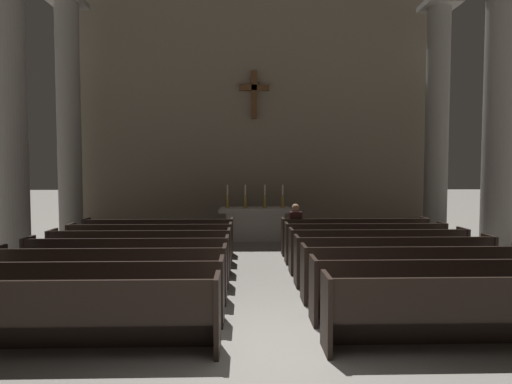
{
  "coord_description": "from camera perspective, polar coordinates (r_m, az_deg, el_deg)",
  "views": [
    {
      "loc": [
        -0.33,
        -5.08,
        2.21
      ],
      "look_at": [
        0.0,
        7.08,
        1.55
      ],
      "focal_mm": 30.14,
      "sensor_mm": 36.0,
      "label": 1
    }
  ],
  "objects": [
    {
      "name": "pew_right_row_2",
      "position": [
        6.87,
        23.33,
        -11.78
      ],
      "size": [
        3.74,
        0.5,
        0.95
      ],
      "color": "black",
      "rests_on": "ground"
    },
    {
      "name": "pew_left_row_6",
      "position": [
        10.3,
        -13.77,
        -6.67
      ],
      "size": [
        3.74,
        0.5,
        0.95
      ],
      "color": "black",
      "rests_on": "ground"
    },
    {
      "name": "column_right_second",
      "position": [
        11.66,
        29.56,
        9.32
      ],
      "size": [
        1.04,
        1.04,
        7.28
      ],
      "color": "gray",
      "rests_on": "ground"
    },
    {
      "name": "pew_right_row_4",
      "position": [
        8.63,
        17.81,
        -8.63
      ],
      "size": [
        3.74,
        0.5,
        0.95
      ],
      "color": "black",
      "rests_on": "ground"
    },
    {
      "name": "pew_right_row_7",
      "position": [
        11.39,
        12.9,
        -5.72
      ],
      "size": [
        3.74,
        0.5,
        0.95
      ],
      "color": "black",
      "rests_on": "ground"
    },
    {
      "name": "pew_left_row_5",
      "position": [
        9.36,
        -15.04,
        -7.67
      ],
      "size": [
        3.74,
        0.5,
        0.95
      ],
      "color": "black",
      "rests_on": "ground"
    },
    {
      "name": "pew_left_row_1",
      "position": [
        5.75,
        -24.45,
        -14.73
      ],
      "size": [
        3.74,
        0.5,
        0.95
      ],
      "color": "black",
      "rests_on": "ground"
    },
    {
      "name": "ground_plane",
      "position": [
        5.55,
        2.12,
        -20.4
      ],
      "size": [
        80.0,
        80.0,
        0.0
      ],
      "primitive_type": "plane",
      "color": "gray"
    },
    {
      "name": "pew_right_row_5",
      "position": [
        9.54,
        15.85,
        -7.48
      ],
      "size": [
        3.74,
        0.5,
        0.95
      ],
      "color": "black",
      "rests_on": "ground"
    },
    {
      "name": "lone_worshipper",
      "position": [
        11.12,
        5.2,
        -4.75
      ],
      "size": [
        0.32,
        0.43,
        1.32
      ],
      "color": "#26262B",
      "rests_on": "ground"
    },
    {
      "name": "candlestick_outer_left",
      "position": [
        13.2,
        -3.81,
        -1.12
      ],
      "size": [
        0.16,
        0.16,
        0.71
      ],
      "color": "#B79338",
      "rests_on": "altar"
    },
    {
      "name": "altar",
      "position": [
        13.27,
        -0.12,
        -4.15
      ],
      "size": [
        2.2,
        0.9,
        1.01
      ],
      "color": "#BCB7AD",
      "rests_on": "ground"
    },
    {
      "name": "column_left_third",
      "position": [
        14.27,
        -23.57,
        8.25
      ],
      "size": [
        1.04,
        1.04,
        7.28
      ],
      "color": "gray",
      "rests_on": "ground"
    },
    {
      "name": "pew_left_row_7",
      "position": [
        11.24,
        -12.71,
        -5.83
      ],
      "size": [
        3.74,
        0.5,
        0.95
      ],
      "color": "black",
      "rests_on": "ground"
    },
    {
      "name": "pew_left_row_3",
      "position": [
        7.52,
        -18.56,
        -10.38
      ],
      "size": [
        3.74,
        0.5,
        0.95
      ],
      "color": "black",
      "rests_on": "ground"
    },
    {
      "name": "column_left_second",
      "position": [
        11.34,
        -29.8,
        9.5
      ],
      "size": [
        1.04,
        1.04,
        7.28
      ],
      "color": "gray",
      "rests_on": "ground"
    },
    {
      "name": "candlestick_inner_left",
      "position": [
        13.19,
        -1.42,
        -1.11
      ],
      "size": [
        0.16,
        0.16,
        0.71
      ],
      "color": "#B79338",
      "rests_on": "altar"
    },
    {
      "name": "column_right_third",
      "position": [
        14.53,
        22.88,
        8.17
      ],
      "size": [
        1.04,
        1.04,
        7.28
      ],
      "color": "gray",
      "rests_on": "ground"
    },
    {
      "name": "pew_left_row_4",
      "position": [
        8.44,
        -16.6,
        -8.88
      ],
      "size": [
        3.74,
        0.5,
        0.95
      ],
      "color": "black",
      "rests_on": "ground"
    },
    {
      "name": "pew_left_row_2",
      "position": [
        6.62,
        -21.09,
        -12.28
      ],
      "size": [
        3.74,
        0.5,
        0.95
      ],
      "color": "black",
      "rests_on": "ground"
    },
    {
      "name": "apse_with_cross",
      "position": [
        14.95,
        -0.28,
        11.01
      ],
      "size": [
        12.34,
        0.44,
        8.53
      ],
      "color": "gray",
      "rests_on": "ground"
    },
    {
      "name": "candlestick_inner_right",
      "position": [
        13.21,
        1.18,
        -1.11
      ],
      "size": [
        0.16,
        0.16,
        0.71
      ],
      "color": "#B79338",
      "rests_on": "altar"
    },
    {
      "name": "pew_right_row_1",
      "position": [
        6.03,
        27.35,
        -13.96
      ],
      "size": [
        3.74,
        0.5,
        0.95
      ],
      "color": "black",
      "rests_on": "ground"
    },
    {
      "name": "candlestick_outer_right",
      "position": [
        13.25,
        3.56,
        -1.1
      ],
      "size": [
        0.16,
        0.16,
        0.71
      ],
      "color": "#B79338",
      "rests_on": "altar"
    },
    {
      "name": "pew_right_row_3",
      "position": [
        7.74,
        20.24,
        -10.04
      ],
      "size": [
        3.74,
        0.5,
        0.95
      ],
      "color": "black",
      "rests_on": "ground"
    },
    {
      "name": "pew_right_row_6",
      "position": [
        10.46,
        14.24,
        -6.53
      ],
      "size": [
        3.74,
        0.5,
        0.95
      ],
      "color": "black",
      "rests_on": "ground"
    }
  ]
}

